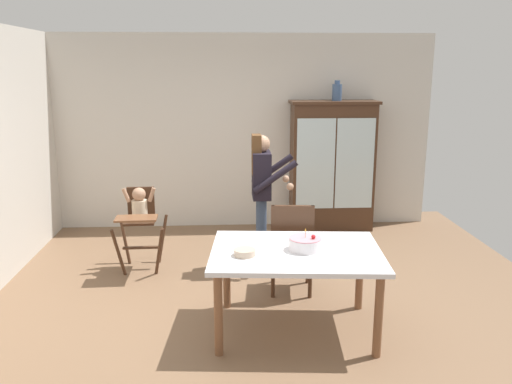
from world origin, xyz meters
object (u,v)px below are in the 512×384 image
at_px(adult_person, 262,185).
at_px(serving_bowl, 245,252).
at_px(ceramic_vase, 337,92).
at_px(high_chair_with_toddler, 140,214).
at_px(dining_table, 296,260).
at_px(china_cabinet, 332,166).
at_px(birthday_cake, 305,244).
at_px(dining_chair_far_side, 292,242).

xyz_separation_m(adult_person, serving_bowl, (-0.26, -1.62, -0.20)).
bearing_deg(ceramic_vase, adult_person, -128.57).
bearing_deg(high_chair_with_toddler, dining_table, -45.84).
height_order(china_cabinet, ceramic_vase, ceramic_vase).
distance_m(high_chair_with_toddler, birthday_cake, 2.23).
bearing_deg(dining_chair_far_side, dining_table, 90.62).
relative_size(adult_person, dining_chair_far_side, 1.59).
height_order(china_cabinet, birthday_cake, china_cabinet).
bearing_deg(birthday_cake, adult_person, 99.76).
height_order(high_chair_with_toddler, dining_chair_far_side, dining_chair_far_side).
bearing_deg(adult_person, high_chair_with_toddler, 90.10).
relative_size(china_cabinet, dining_table, 1.19).
relative_size(china_cabinet, ceramic_vase, 6.68).
relative_size(birthday_cake, dining_chair_far_side, 0.29).
height_order(high_chair_with_toddler, dining_table, high_chair_with_toddler).
distance_m(china_cabinet, adult_person, 1.76).
height_order(adult_person, dining_chair_far_side, adult_person).
xyz_separation_m(adult_person, dining_chair_far_side, (0.24, -0.79, -0.41)).
height_order(ceramic_vase, high_chair_with_toddler, ceramic_vase).
bearing_deg(serving_bowl, birthday_cake, 11.78).
height_order(adult_person, birthday_cake, adult_person).
bearing_deg(serving_bowl, ceramic_vase, 65.57).
xyz_separation_m(adult_person, birthday_cake, (0.26, -1.52, -0.17)).
height_order(high_chair_with_toddler, adult_person, adult_person).
xyz_separation_m(adult_person, dining_table, (0.18, -1.52, -0.32)).
relative_size(china_cabinet, dining_chair_far_side, 1.88).
bearing_deg(china_cabinet, serving_bowl, -113.90).
xyz_separation_m(high_chair_with_toddler, serving_bowl, (1.11, -1.63, 0.11)).
bearing_deg(china_cabinet, dining_chair_far_side, -110.98).
bearing_deg(serving_bowl, dining_table, 13.29).
xyz_separation_m(china_cabinet, dining_chair_far_side, (-0.84, -2.18, -0.35)).
distance_m(adult_person, birthday_cake, 1.55).
bearing_deg(adult_person, dining_chair_far_side, -162.69).
height_order(ceramic_vase, serving_bowl, ceramic_vase).
relative_size(high_chair_with_toddler, dining_table, 0.62).
bearing_deg(adult_person, china_cabinet, -37.58).
distance_m(adult_person, serving_bowl, 1.66).
relative_size(high_chair_with_toddler, adult_person, 0.62).
bearing_deg(ceramic_vase, dining_table, -107.69).
xyz_separation_m(ceramic_vase, birthday_cake, (-0.85, -2.91, -1.13)).
xyz_separation_m(high_chair_with_toddler, dining_table, (1.56, -1.52, -0.00)).
height_order(adult_person, dining_table, adult_person).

